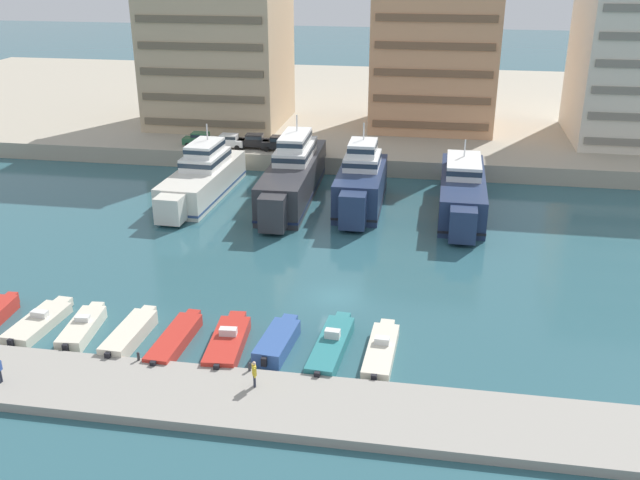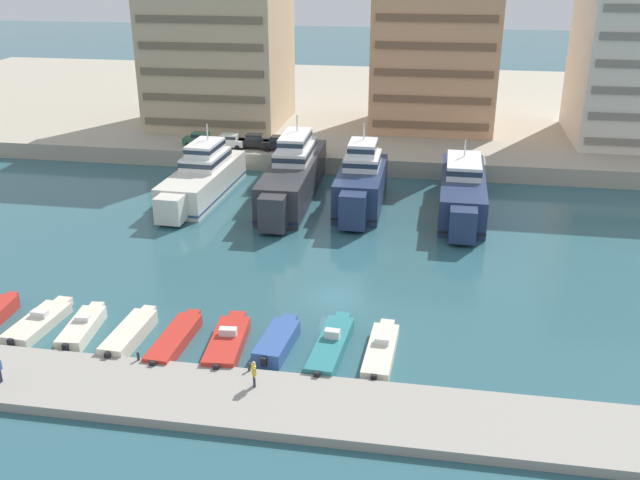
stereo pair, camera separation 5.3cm
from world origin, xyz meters
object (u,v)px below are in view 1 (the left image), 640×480
(motorboat_blue_mid_right, at_px, (278,341))
(car_white_left, at_px, (229,141))
(yacht_navy_center_left, at_px, (462,191))
(motorboat_cream_left, at_px, (39,322))
(motorboat_teal_right, at_px, (331,346))
(yacht_navy_mid_left, at_px, (361,184))
(motorboat_cream_center_left, at_px, (130,334))
(motorboat_red_center_right, at_px, (228,342))
(car_black_center_left, at_px, (279,143))
(motorboat_red_center, at_px, (175,340))
(yacht_ivory_far_left, at_px, (202,178))
(motorboat_cream_far_right, at_px, (381,351))
(car_silver_center, at_px, (307,144))
(car_black_mid_left, at_px, (254,141))
(pedestrian_near_edge, at_px, (254,372))
(car_green_far_left, at_px, (200,139))
(yacht_charcoal_left, at_px, (293,175))
(motorboat_cream_mid_left, at_px, (83,328))

(motorboat_blue_mid_right, bearing_deg, car_white_left, 110.47)
(yacht_navy_center_left, relative_size, motorboat_blue_mid_right, 3.20)
(motorboat_cream_left, bearing_deg, motorboat_teal_right, 0.30)
(yacht_navy_mid_left, bearing_deg, motorboat_cream_center_left, -112.76)
(motorboat_red_center_right, height_order, car_white_left, car_white_left)
(yacht_navy_mid_left, relative_size, car_black_center_left, 3.81)
(car_white_left, bearing_deg, motorboat_blue_mid_right, -69.53)
(motorboat_red_center, bearing_deg, motorboat_blue_mid_right, 6.21)
(yacht_ivory_far_left, xyz_separation_m, car_white_left, (-0.63, 12.52, 0.96))
(motorboat_cream_far_right, distance_m, car_silver_center, 44.69)
(yacht_ivory_far_left, height_order, motorboat_cream_center_left, yacht_ivory_far_left)
(motorboat_red_center_right, distance_m, car_black_mid_left, 44.85)
(yacht_navy_center_left, bearing_deg, pedestrian_near_edge, -109.92)
(car_green_far_left, bearing_deg, motorboat_cream_center_left, -77.97)
(motorboat_cream_center_left, relative_size, car_green_far_left, 1.68)
(yacht_ivory_far_left, bearing_deg, motorboat_teal_right, -57.67)
(yacht_charcoal_left, distance_m, motorboat_cream_far_right, 33.64)
(car_black_mid_left, xyz_separation_m, car_silver_center, (6.89, -0.36, 0.00))
(motorboat_cream_mid_left, relative_size, car_black_mid_left, 1.55)
(motorboat_red_center, bearing_deg, car_black_center_left, 93.09)
(motorboat_cream_far_right, xyz_separation_m, car_green_far_left, (-26.88, 42.73, 2.62))
(motorboat_teal_right, bearing_deg, motorboat_red_center, -175.16)
(motorboat_cream_left, distance_m, car_white_left, 42.79)
(motorboat_cream_mid_left, xyz_separation_m, car_black_mid_left, (1.43, 43.54, 2.57))
(motorboat_cream_far_right, distance_m, car_green_far_left, 50.55)
(motorboat_teal_right, height_order, car_white_left, car_white_left)
(motorboat_cream_mid_left, relative_size, motorboat_red_center, 0.85)
(motorboat_cream_far_right, height_order, car_green_far_left, car_green_far_left)
(car_white_left, relative_size, car_black_mid_left, 0.98)
(yacht_charcoal_left, xyz_separation_m, motorboat_cream_far_right, (12.48, -31.17, -2.12))
(yacht_navy_center_left, xyz_separation_m, car_black_center_left, (-22.31, 12.39, 0.93))
(car_green_far_left, relative_size, pedestrian_near_edge, 2.36)
(motorboat_cream_center_left, xyz_separation_m, car_black_center_left, (0.98, 43.42, 2.53))
(motorboat_cream_far_right, bearing_deg, motorboat_red_center, -176.19)
(motorboat_cream_mid_left, bearing_deg, pedestrian_near_edge, -20.53)
(car_silver_center, bearing_deg, car_green_far_left, 179.77)
(motorboat_cream_left, distance_m, motorboat_cream_far_right, 24.92)
(motorboat_cream_far_right, distance_m, car_black_center_left, 45.73)
(yacht_navy_center_left, xyz_separation_m, motorboat_cream_center_left, (-23.29, -31.03, -1.59))
(motorboat_red_center, bearing_deg, pedestrian_near_edge, -34.73)
(motorboat_cream_far_right, height_order, car_silver_center, car_silver_center)
(motorboat_blue_mid_right, relative_size, car_green_far_left, 1.51)
(yacht_navy_center_left, bearing_deg, car_white_left, 156.70)
(pedestrian_near_edge, bearing_deg, yacht_navy_center_left, 70.08)
(motorboat_red_center, relative_size, pedestrian_near_edge, 4.31)
(yacht_navy_center_left, bearing_deg, yacht_navy_mid_left, -176.39)
(yacht_navy_mid_left, distance_m, motorboat_red_center, 31.91)
(yacht_charcoal_left, xyz_separation_m, motorboat_cream_center_left, (-5.10, -32.06, -2.02))
(yacht_charcoal_left, relative_size, motorboat_cream_far_right, 2.97)
(car_black_center_left, bearing_deg, motorboat_blue_mid_right, -77.48)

